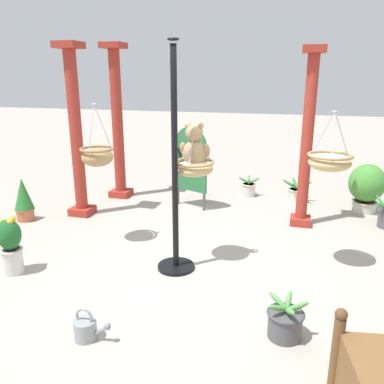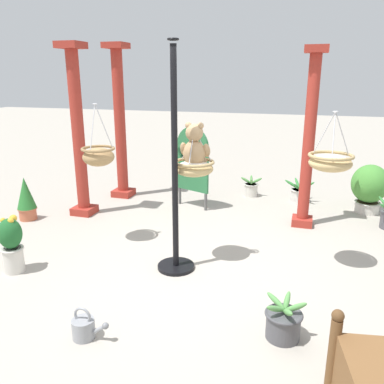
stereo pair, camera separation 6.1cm
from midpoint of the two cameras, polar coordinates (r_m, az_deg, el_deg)
name	(u,v)px [view 2 (the right image)]	position (r m, az deg, el deg)	size (l,w,h in m)	color
ground_plane	(191,270)	(4.74, 0.18, -11.32)	(40.00, 40.00, 0.00)	#A8A093
display_pole_central	(175,203)	(4.48, -2.06, -1.63)	(0.44, 0.44, 2.58)	black
hanging_basket_with_teddy	(194,167)	(4.57, 0.69, 3.60)	(0.48, 0.48, 0.55)	tan
teddy_bear	(195,148)	(4.55, 0.78, 6.41)	(0.36, 0.32, 0.52)	tan
hanging_basket_left_high	(98,156)	(5.27, -13.10, 5.18)	(0.44, 0.44, 0.80)	#A37F51
hanging_basket_right_low	(330,162)	(4.63, 19.81, 4.18)	(0.50, 0.50, 0.66)	tan
greenhouse_pillar_left	(78,136)	(6.50, -15.91, 7.84)	(0.36, 0.36, 2.70)	#9E2D23
greenhouse_pillar_right	(309,144)	(6.01, 16.84, 6.69)	(0.32, 0.32, 2.61)	#9E2D23
greenhouse_pillar_far_back	(120,126)	(7.37, -10.17, 9.42)	(0.38, 0.38, 2.76)	#9E2D23
potted_plant_flowering_red	(26,199)	(6.73, -22.71, -0.90)	(0.30, 0.30, 0.69)	#BC6042
potted_plant_tall_leafy	(299,193)	(7.41, 15.51, -0.13)	(0.54, 0.52, 0.41)	beige
potted_plant_bushy_green	(283,322)	(3.70, 13.60, -17.82)	(0.38, 0.38, 0.39)	#4C4C51
potted_plant_small_succulent	(11,243)	(5.01, -24.41, -6.82)	(0.27, 0.27, 0.68)	beige
potted_plant_conical_shrub	(369,187)	(7.16, 24.58, 0.69)	(0.59, 0.59, 0.82)	beige
potted_plant_trailing_ivy	(251,188)	(7.56, 8.79, 0.58)	(0.42, 0.39, 0.39)	beige
display_sign_board	(193,161)	(6.68, 0.34, 4.58)	(0.63, 0.29, 1.40)	#286B3D
watering_can	(84,327)	(3.74, -14.87, -18.47)	(0.35, 0.20, 0.30)	gray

